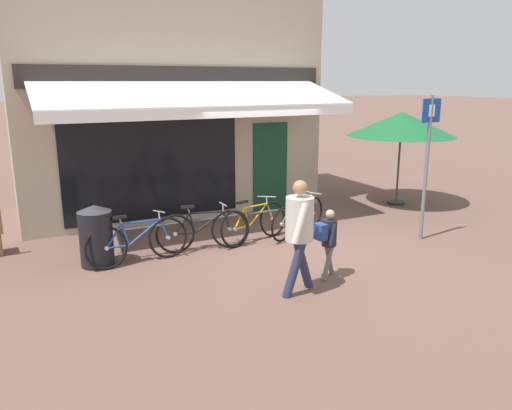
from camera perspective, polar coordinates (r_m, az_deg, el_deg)
ground_plane at (r=9.46m, az=3.41°, el=-4.82°), size 160.00×160.00×0.00m
shop_front at (r=12.36m, az=-10.41°, el=12.46°), size 6.88×4.76×5.54m
bike_rack_rail at (r=9.45m, az=-3.63°, el=-1.79°), size 3.93×0.04×0.57m
bicycle_blue at (r=8.78m, az=-13.36°, el=-4.04°), size 1.82×0.54×0.89m
bicycle_black at (r=9.24m, az=-6.12°, el=-2.84°), size 1.74×0.52×0.87m
bicycle_orange at (r=9.68m, az=-0.22°, el=-2.01°), size 1.69×0.75×0.87m
bicycle_green at (r=10.11m, az=4.84°, el=-1.39°), size 1.67×0.81×0.83m
pedestrian_adult at (r=7.20m, az=4.98°, el=-2.30°), size 0.64×0.63×1.71m
pedestrian_child at (r=7.88m, az=8.21°, el=-3.49°), size 0.45×0.41×1.12m
litter_bin at (r=8.80m, az=-17.82°, el=-3.33°), size 0.56×0.56×1.05m
parking_sign at (r=10.08m, az=19.01°, el=5.50°), size 0.44×0.07×2.79m
cafe_parasol at (r=12.92m, az=16.28°, el=8.84°), size 2.64×2.64×2.32m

